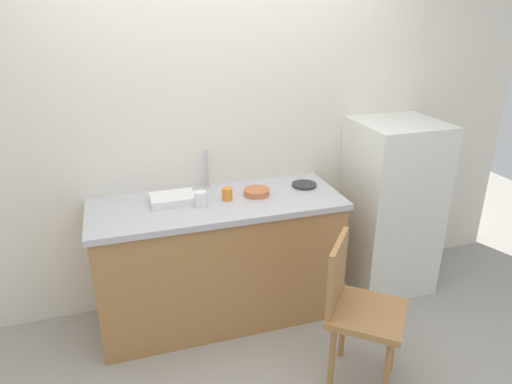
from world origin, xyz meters
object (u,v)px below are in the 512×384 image
Objects in this scene: cup_orange at (227,194)px; cup_white at (201,199)px; hotplate at (304,185)px; terracotta_bowl at (257,192)px; dish_tray at (173,199)px; chair at (357,307)px; refrigerator at (391,207)px.

cup_orange is 0.84× the size of cup_white.
hotplate is at bearing 6.70° from cup_orange.
terracotta_bowl is 1.00× the size of hotplate.
cup_white reaches higher than dish_tray.
dish_tray reaches higher than hotplate.
hotplate is (0.92, 0.01, -0.02)m from dish_tray.
terracotta_bowl is 1.78× the size of cup_white.
cup_orange reaches higher than terracotta_bowl.
chair is 0.97m from hotplate.
cup_orange is at bearing 71.94° from chair.
chair is 5.24× the size of hotplate.
cup_white is (-0.39, -0.06, 0.03)m from terracotta_bowl.
dish_tray reaches higher than terracotta_bowl.
refrigerator reaches higher than dish_tray.
refrigerator is at bearing -1.42° from dish_tray.
cup_white reaches higher than cup_orange.
terracotta_bowl reaches higher than hotplate.
cup_white is at bearing -170.73° from terracotta_bowl.
chair is (-0.74, -0.85, -0.15)m from refrigerator.
chair is 0.99m from terracotta_bowl.
cup_white is (-0.18, -0.05, 0.01)m from cup_orange.
dish_tray reaches higher than chair.
dish_tray is at bearing 178.58° from refrigerator.
hotplate is 0.58m from cup_orange.
hotplate is 1.78× the size of cup_white.
refrigerator is 1.63m from dish_tray.
cup_white is (-0.75, -0.11, 0.04)m from hotplate.
cup_white is at bearing -165.86° from cup_orange.
terracotta_bowl reaches higher than chair.
chair is 11.08× the size of cup_orange.
hotplate is at bearing 176.21° from refrigerator.
cup_orange is (-0.57, -0.07, 0.03)m from hotplate.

